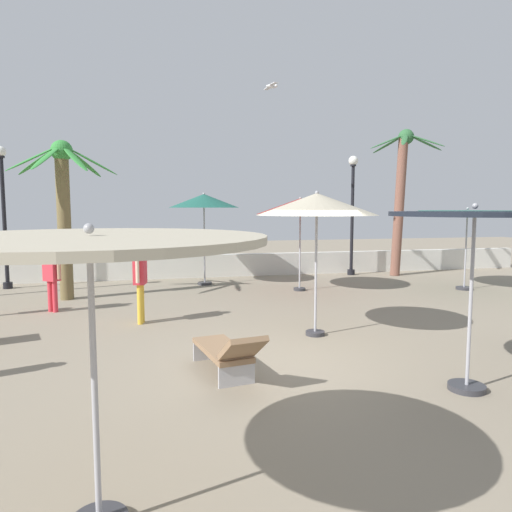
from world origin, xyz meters
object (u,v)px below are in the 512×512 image
Objects in this scene: patio_umbrella_4 at (204,202)px; guest_1 at (52,275)px; patio_umbrella_3 at (474,227)px; lamp_post_1 at (4,208)px; patio_umbrella_0 at (90,252)px; lounge_chair_0 at (227,351)px; guest_3 at (140,276)px; patio_umbrella_5 at (467,215)px; palm_tree_1 at (401,186)px; lamp_post_0 at (352,204)px; palm_tree_0 at (63,199)px; patio_umbrella_2 at (300,207)px; seagull_0 at (272,86)px; patio_umbrella_1 at (317,205)px.

guest_1 is (-4.12, -3.28, -1.83)m from patio_umbrella_4.
patio_umbrella_3 is 13.64m from lamp_post_1.
patio_umbrella_0 is 3.92m from lounge_chair_0.
guest_3 is (2.11, -1.67, 0.15)m from guest_1.
guest_1 is at bearing -177.60° from patio_umbrella_5.
palm_tree_1 is 12.37m from guest_1.
guest_1 is at bearing -156.26° from lamp_post_0.
lamp_post_1 reaches higher than patio_umbrella_3.
patio_umbrella_2 is at bearing -0.95° from palm_tree_0.
lamp_post_1 is 4.04× the size of seagull_0.
lamp_post_1 is at bearing 164.79° from patio_umbrella_2.
patio_umbrella_1 is 0.64× the size of lamp_post_0.
patio_umbrella_5 is (5.30, 7.14, 0.04)m from patio_umbrella_3.
palm_tree_1 is at bearing 96.38° from patio_umbrella_5.
patio_umbrella_1 reaches higher than patio_umbrella_3.
guest_1 is at bearing 102.38° from patio_umbrella_0.
palm_tree_0 is 3.14m from lamp_post_1.
palm_tree_0 is 2.46m from guest_1.
palm_tree_0 is at bearing -164.52° from lamp_post_0.
patio_umbrella_4 is at bearing 38.55° from guest_1.
palm_tree_0 is (-5.44, 5.08, 0.17)m from patio_umbrella_1.
palm_tree_1 is 2.79× the size of lounge_chair_0.
lounge_chair_0 is (-8.11, -9.15, -2.95)m from palm_tree_1.
seagull_0 is (-0.62, 1.11, 3.78)m from patio_umbrella_2.
patio_umbrella_0 is 0.93× the size of patio_umbrella_2.
seagull_0 reaches higher than patio_umbrella_0.
patio_umbrella_1 is at bearing 53.84° from patio_umbrella_0.
patio_umbrella_2 is at bearing 88.29° from patio_umbrella_3.
lamp_post_0 is 2.93× the size of guest_1.
lamp_post_0 is 4.08× the size of seagull_0.
patio_umbrella_0 reaches higher than guest_3.
patio_umbrella_3 reaches higher than patio_umbrella_5.
seagull_0 is (4.35, 11.08, 4.15)m from patio_umbrella_0.
guest_3 is (0.26, 6.79, -1.14)m from patio_umbrella_0.
patio_umbrella_5 is (6.37, 3.95, -0.27)m from patio_umbrella_1.
lamp_post_1 is at bearing 179.47° from palm_tree_1.
lamp_post_0 is at bearing 15.48° from palm_tree_0.
lounge_chair_0 is (-6.41, -9.68, -2.27)m from lamp_post_0.
patio_umbrella_1 reaches higher than patio_umbrella_2.
seagull_0 is (0.69, 6.08, 3.76)m from patio_umbrella_1.
patio_umbrella_3 is (4.73, 1.82, 0.08)m from patio_umbrella_0.
lounge_chair_0 is (-3.18, 1.29, -1.89)m from patio_umbrella_3.
lamp_post_1 is at bearing 171.04° from seagull_0.
lounge_chair_0 is at bearing -123.51° from lamp_post_0.
patio_umbrella_4 reaches higher than patio_umbrella_5.
lamp_post_1 is at bearing 132.64° from palm_tree_0.
guest_3 is (-4.72, -3.18, -1.52)m from patio_umbrella_2.
palm_tree_0 is at bearing -169.23° from palm_tree_1.
palm_tree_0 is (-11.81, 1.12, 0.44)m from patio_umbrella_5.
lamp_post_1 is (-8.87, 2.41, -0.06)m from patio_umbrella_2.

